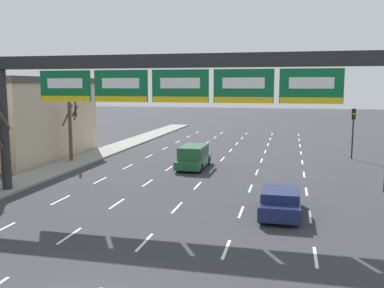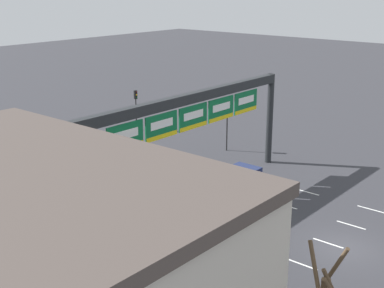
% 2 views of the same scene
% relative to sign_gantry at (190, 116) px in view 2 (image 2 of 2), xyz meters
% --- Properties ---
extents(ground_plane, '(220.00, 220.00, 0.00)m').
position_rel_sign_gantry_xyz_m(ground_plane, '(0.00, -12.04, -6.25)').
color(ground_plane, '#333338').
extents(lane_dashes, '(13.32, 67.00, 0.01)m').
position_rel_sign_gantry_xyz_m(lane_dashes, '(0.00, 1.46, -6.24)').
color(lane_dashes, white).
rests_on(lane_dashes, ground_plane).
extents(sign_gantry, '(21.95, 0.70, 7.84)m').
position_rel_sign_gantry_xyz_m(sign_gantry, '(0.00, 0.00, 0.00)').
color(sign_gantry, '#232628').
rests_on(sign_gantry, ground_plane).
extents(suv_green, '(1.93, 4.71, 1.71)m').
position_rel_sign_gantry_xyz_m(suv_green, '(-1.54, 9.59, -5.29)').
color(suv_green, '#235B38').
rests_on(suv_green, ground_plane).
extents(car_navy, '(1.91, 4.32, 1.29)m').
position_rel_sign_gantry_xyz_m(car_navy, '(5.18, -1.06, -5.54)').
color(car_navy, '#19234C').
rests_on(car_navy, ground_plane).
extents(traffic_light_near_gantry, '(0.30, 0.35, 4.29)m').
position_rel_sign_gantry_xyz_m(traffic_light_near_gantry, '(10.75, 16.63, -3.17)').
color(traffic_light_near_gantry, black).
rests_on(traffic_light_near_gantry, ground_plane).
extents(traffic_light_mid_block, '(0.30, 0.35, 4.66)m').
position_rel_sign_gantry_xyz_m(traffic_light_mid_block, '(11.06, 4.83, -2.92)').
color(traffic_light_mid_block, black).
rests_on(traffic_light_mid_block, ground_plane).
extents(tree_bare_third, '(1.53, 1.55, 5.38)m').
position_rel_sign_gantry_xyz_m(tree_bare_third, '(-11.07, -0.56, -3.62)').
color(tree_bare_third, brown).
rests_on(tree_bare_third, sidewalk_left).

